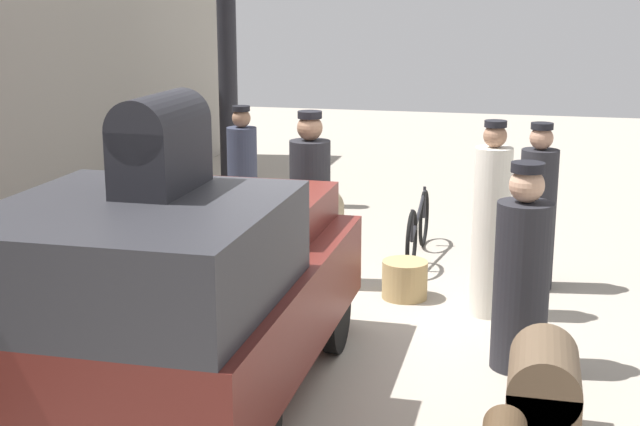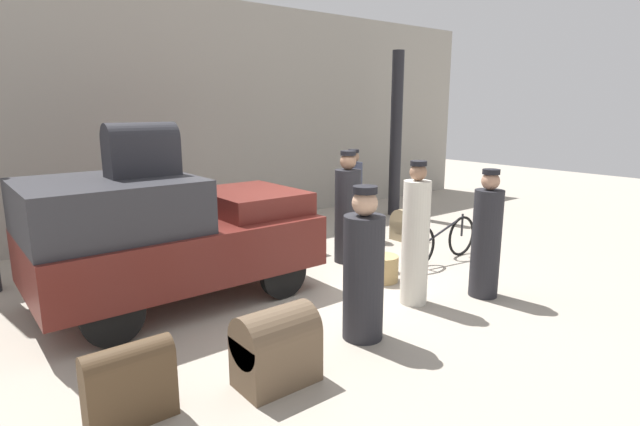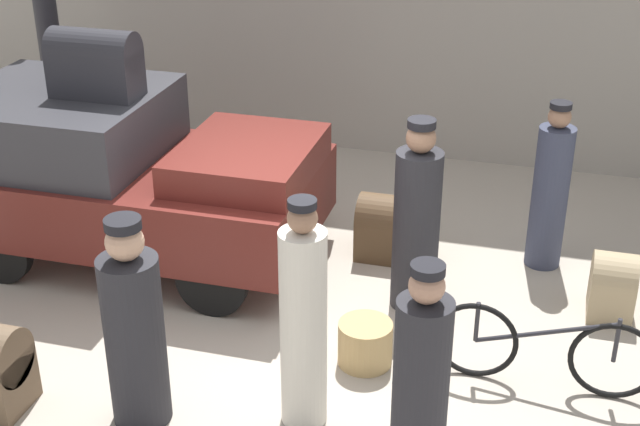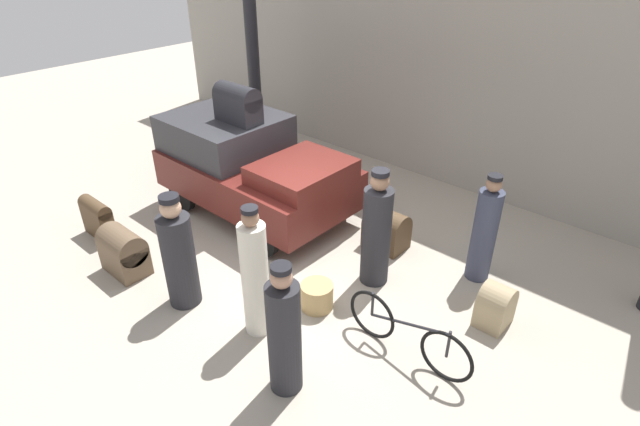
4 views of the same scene
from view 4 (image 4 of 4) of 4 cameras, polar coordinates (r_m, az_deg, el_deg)
ground_plane at (r=7.66m, az=-2.13°, el=-6.20°), size 30.00×30.00×0.00m
station_building_facade at (r=9.78m, az=14.98°, el=15.73°), size 16.00×0.15×4.50m
canopy_pillar_left at (r=10.86m, az=-7.54°, el=15.47°), size 0.26×0.26×3.62m
truck at (r=8.83m, az=-7.98°, el=5.50°), size 3.44×1.89×1.63m
bicycle at (r=6.15m, az=9.94°, el=-13.45°), size 1.71×0.04×0.71m
wicker_basket at (r=6.83m, az=-0.36°, el=-9.46°), size 0.44×0.44×0.37m
porter_standing_middle at (r=6.85m, az=-15.83°, el=-4.79°), size 0.43×0.43×1.65m
conductor_in_dark_uniform at (r=6.15m, az=-7.44°, el=-7.23°), size 0.34×0.34×1.81m
porter_with_bicycle at (r=7.00m, az=6.46°, el=-2.27°), size 0.41×0.41×1.77m
porter_carrying_trunk at (r=7.41m, az=18.28°, el=-2.13°), size 0.34×0.34×1.66m
porter_lifting_near_truck at (r=5.46m, az=-4.11°, el=-13.70°), size 0.37×0.37×1.67m
trunk_umber_medium at (r=8.03m, az=7.61°, el=-1.89°), size 0.65×0.49×0.64m
trunk_large_brown at (r=7.93m, az=-21.55°, el=-4.06°), size 0.71×0.46×0.71m
suitcase_small_leather at (r=8.98m, az=-24.10°, el=-0.44°), size 0.68×0.24×0.67m
trunk_barrel_dark at (r=6.91m, az=19.42°, el=-10.00°), size 0.38×0.48×0.60m
trunk_on_truck_roof at (r=8.60m, az=-9.40°, el=12.30°), size 0.82×0.40×0.63m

